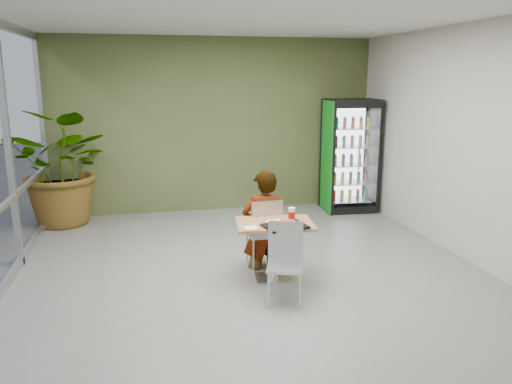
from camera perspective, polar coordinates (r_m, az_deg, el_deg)
ground at (r=6.38m, az=-0.04°, el=-9.89°), size 7.00×7.00×0.00m
room_envelope at (r=5.94m, az=-0.04°, el=4.48°), size 6.00×7.00×3.20m
dining_table at (r=6.17m, az=2.13°, el=-5.40°), size 0.99×0.75×0.75m
chair_far at (r=6.55m, az=1.04°, el=-4.14°), size 0.44×0.44×0.94m
chair_near at (r=5.66m, az=3.35°, el=-7.25°), size 0.50×0.50×0.89m
seated_woman at (r=6.61m, az=0.90°, el=-4.39°), size 0.61×0.41×1.61m
pizza_plate at (r=6.09m, az=2.23°, el=-3.35°), size 0.31×0.23×0.03m
soda_cup at (r=6.18m, az=4.10°, el=-2.55°), size 0.09×0.09×0.16m
napkin_stack at (r=5.83m, az=-0.60°, el=-4.17°), size 0.17×0.17×0.02m
cafeteria_tray at (r=5.90m, az=3.35°, el=-3.92°), size 0.55×0.45×0.03m
beverage_fridge at (r=9.53m, az=10.73°, el=4.11°), size 1.00×0.80×2.09m
potted_plant at (r=9.04m, az=-21.01°, el=2.67°), size 2.27×2.15×1.99m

